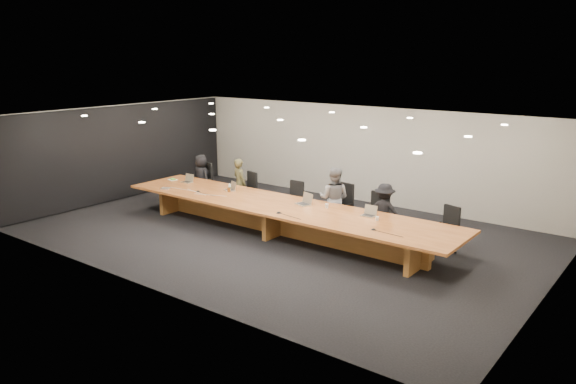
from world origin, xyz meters
name	(u,v)px	position (x,y,z in m)	size (l,w,h in m)	color
ground	(281,234)	(0.00, 0.00, 0.00)	(12.00, 12.00, 0.00)	black
back_wall	(365,154)	(0.00, 4.00, 1.40)	(12.00, 0.02, 2.80)	silver
left_wall_panel	(124,153)	(-5.94, 0.00, 1.37)	(0.08, 7.84, 2.74)	black
conference_table	(280,214)	(0.00, 0.00, 0.52)	(9.00, 1.80, 0.75)	brown
chair_far_left	(202,181)	(-3.95, 1.24, 0.56)	(0.57, 0.57, 1.13)	black
chair_left	(246,191)	(-2.18, 1.23, 0.53)	(0.54, 0.54, 1.07)	black
chair_mid_left	(292,201)	(-0.53, 1.19, 0.52)	(0.53, 0.53, 1.03)	black
chair_mid_right	(339,206)	(0.87, 1.26, 0.58)	(0.59, 0.59, 1.16)	black
chair_right	(379,214)	(1.95, 1.30, 0.54)	(0.55, 0.55, 1.09)	black
chair_far_right	(445,228)	(3.59, 1.33, 0.51)	(0.51, 0.51, 1.01)	black
person_a	(201,177)	(-3.95, 1.24, 0.68)	(0.66, 0.43, 1.36)	black
person_b	(240,184)	(-2.37, 1.18, 0.71)	(0.52, 0.34, 1.43)	#3F3C22
person_c	(334,199)	(0.79, 1.13, 0.79)	(0.76, 0.60, 1.57)	slate
person_d	(384,212)	(2.14, 1.19, 0.67)	(0.87, 0.50, 1.34)	black
laptop_a	(187,178)	(-3.55, 0.29, 0.87)	(0.30, 0.22, 0.24)	beige
laptop_b	(229,186)	(-1.95, 0.31, 0.87)	(0.30, 0.22, 0.24)	tan
laptop_d	(303,199)	(0.44, 0.32, 0.89)	(0.36, 0.26, 0.28)	#C0B293
laptop_e	(368,211)	(2.16, 0.40, 0.87)	(0.31, 0.22, 0.24)	tan
water_bottle	(230,188)	(-1.88, 0.26, 0.85)	(0.06, 0.06, 0.19)	silver
amber_mug	(229,190)	(-1.85, 0.19, 0.80)	(0.09, 0.09, 0.11)	brown
paper_cup_near	(327,206)	(1.05, 0.41, 0.80)	(0.08, 0.08, 0.10)	beige
paper_cup_far	(377,219)	(2.48, 0.22, 0.79)	(0.07, 0.07, 0.09)	silver
notepad	(173,180)	(-4.11, 0.26, 0.76)	(0.25, 0.20, 0.02)	silver
lime_gadget	(173,179)	(-4.09, 0.26, 0.78)	(0.18, 0.10, 0.03)	#5BAD2E
av_box	(165,188)	(-3.43, -0.59, 0.77)	(0.21, 0.16, 0.03)	silver
mic_left	(198,191)	(-2.51, -0.29, 0.76)	(0.12, 0.12, 0.03)	black
mic_center	(279,212)	(0.43, -0.61, 0.77)	(0.12, 0.12, 0.03)	black
mic_right	(374,229)	(2.74, -0.41, 0.76)	(0.11, 0.11, 0.03)	black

